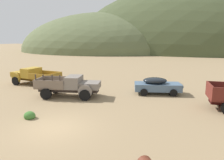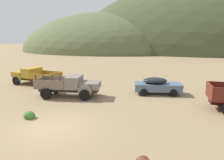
# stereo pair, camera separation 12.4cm
# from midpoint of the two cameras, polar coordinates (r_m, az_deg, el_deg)

# --- Properties ---
(ground_plane) EXTENTS (300.00, 300.00, 0.00)m
(ground_plane) POSITION_cam_midpoint_polar(r_m,az_deg,el_deg) (13.00, -15.46, -12.58)
(ground_plane) COLOR #937A56
(hill_center) EXTENTS (72.52, 63.66, 31.56)m
(hill_center) POSITION_cam_midpoint_polar(r_m,az_deg,el_deg) (92.35, -1.44, 8.22)
(hill_center) COLOR #56603D
(hill_center) RESTS_ON ground
(hill_far_left) EXTENTS (98.16, 61.27, 51.34)m
(hill_far_left) POSITION_cam_midpoint_polar(r_m,az_deg,el_deg) (91.94, 19.79, 7.54)
(hill_far_left) COLOR #424C2D
(hill_far_left) RESTS_ON ground
(truck_mustard) EXTENTS (5.94, 2.92, 1.89)m
(truck_mustard) POSITION_cam_midpoint_polar(r_m,az_deg,el_deg) (25.32, -20.86, 1.13)
(truck_mustard) COLOR #593D12
(truck_mustard) RESTS_ON ground
(truck_primer_gray) EXTENTS (5.93, 3.38, 2.16)m
(truck_primer_gray) POSITION_cam_midpoint_polar(r_m,az_deg,el_deg) (18.91, -10.48, -1.59)
(truck_primer_gray) COLOR #3D322D
(truck_primer_gray) RESTS_ON ground
(car_chalk_blue) EXTENTS (4.80, 2.85, 1.57)m
(car_chalk_blue) POSITION_cam_midpoint_polar(r_m,az_deg,el_deg) (20.08, 12.97, -1.46)
(car_chalk_blue) COLOR slate
(car_chalk_blue) RESTS_ON ground
(bush_near_barrel) EXTENTS (0.80, 0.76, 0.60)m
(bush_near_barrel) POSITION_cam_midpoint_polar(r_m,az_deg,el_deg) (14.99, -21.57, -9.04)
(bush_near_barrel) COLOR #3D702D
(bush_near_barrel) RESTS_ON ground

